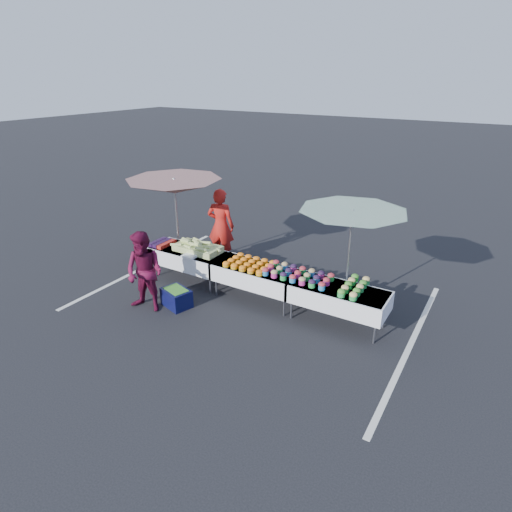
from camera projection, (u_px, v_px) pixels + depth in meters
The scene contains 17 objects.
ground at pixel (256, 299), 9.09m from camera, with size 80.00×80.00×0.00m, color black.
stripe_left at pixel (146, 266), 10.61m from camera, with size 0.10×5.00×0.00m, color silver.
stripe_right at pixel (410, 345), 7.56m from camera, with size 0.10×5.00×0.00m, color silver.
table_left at pixel (188, 257), 9.71m from camera, with size 1.86×0.81×0.75m.
table_center at pixel (256, 274), 8.85m from camera, with size 1.86×0.81×0.75m.
table_right at pixel (338, 296), 8.00m from camera, with size 1.86×0.81×0.75m.
berry_punnets at pixel (162, 243), 9.92m from camera, with size 0.40×0.54×0.08m.
corn_pile at pixel (197, 248), 9.53m from camera, with size 1.16×0.57×0.26m.
plastic_bags at pixel (190, 256), 9.26m from camera, with size 0.30×0.25×0.05m, color white.
carrot_bowls at pixel (250, 264), 8.83m from camera, with size 0.95×0.69×0.11m.
potato_cups at pixel (298, 274), 8.30m from camera, with size 1.34×0.58×0.16m.
bean_baskets at pixel (354, 286), 7.84m from camera, with size 0.36×0.86×0.15m.
vendor at pixel (221, 226), 10.58m from camera, with size 0.69×0.45×1.88m, color red.
customer at pixel (145, 272), 8.39m from camera, with size 0.80×0.62×1.65m, color #5B0D2C.
umbrella_left at pixel (174, 187), 9.75m from camera, with size 2.62×2.62×2.24m.
umbrella_right at pixel (352, 219), 8.00m from camera, with size 2.31×2.31×2.10m.
storage_bin at pixel (177, 297), 8.76m from camera, with size 0.68×0.57×0.38m.
Camera 1 is at (4.13, -6.83, 4.44)m, focal length 30.00 mm.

